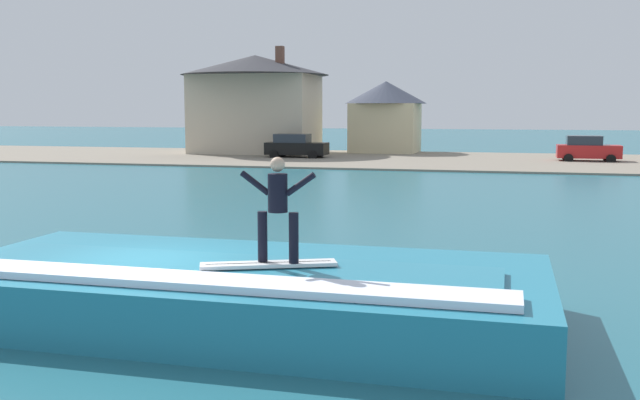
{
  "coord_description": "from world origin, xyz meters",
  "views": [
    {
      "loc": [
        5.98,
        -11.07,
        3.63
      ],
      "look_at": [
        1.6,
        5.73,
        1.47
      ],
      "focal_mm": 40.58,
      "sensor_mm": 36.0,
      "label": 1
    }
  ],
  "objects_px": {
    "car_near_shore": "(296,146)",
    "car_far_shore": "(587,149)",
    "surfer": "(278,204)",
    "surfboard": "(269,264)",
    "wave_crest": "(241,292)",
    "house_with_chimney": "(255,96)",
    "house_small_cottage": "(386,114)"
  },
  "relations": [
    {
      "from": "wave_crest",
      "to": "surfer",
      "type": "bearing_deg",
      "value": -25.22
    },
    {
      "from": "car_near_shore",
      "to": "surfboard",
      "type": "bearing_deg",
      "value": -74.05
    },
    {
      "from": "house_with_chimney",
      "to": "house_small_cottage",
      "type": "height_order",
      "value": "house_with_chimney"
    },
    {
      "from": "car_far_shore",
      "to": "surfboard",
      "type": "bearing_deg",
      "value": -102.03
    },
    {
      "from": "car_near_shore",
      "to": "house_with_chimney",
      "type": "distance_m",
      "value": 7.68
    },
    {
      "from": "surfboard",
      "to": "house_with_chimney",
      "type": "xyz_separation_m",
      "value": [
        -16.53,
        45.6,
        3.62
      ]
    },
    {
      "from": "surfer",
      "to": "house_small_cottage",
      "type": "distance_m",
      "value": 49.9
    },
    {
      "from": "house_with_chimney",
      "to": "car_far_shore",
      "type": "bearing_deg",
      "value": -7.18
    },
    {
      "from": "wave_crest",
      "to": "car_far_shore",
      "type": "height_order",
      "value": "car_far_shore"
    },
    {
      "from": "house_with_chimney",
      "to": "house_small_cottage",
      "type": "distance_m",
      "value": 10.99
    },
    {
      "from": "surfboard",
      "to": "car_far_shore",
      "type": "relative_size",
      "value": 0.52
    },
    {
      "from": "surfer",
      "to": "house_small_cottage",
      "type": "height_order",
      "value": "house_small_cottage"
    },
    {
      "from": "surfer",
      "to": "car_far_shore",
      "type": "distance_m",
      "value": 43.27
    },
    {
      "from": "house_with_chimney",
      "to": "car_near_shore",
      "type": "bearing_deg",
      "value": -43.82
    },
    {
      "from": "car_near_shore",
      "to": "car_far_shore",
      "type": "height_order",
      "value": "same"
    },
    {
      "from": "car_near_shore",
      "to": "house_with_chimney",
      "type": "bearing_deg",
      "value": 136.18
    },
    {
      "from": "wave_crest",
      "to": "house_small_cottage",
      "type": "height_order",
      "value": "house_small_cottage"
    },
    {
      "from": "surfboard",
      "to": "house_with_chimney",
      "type": "relative_size",
      "value": 0.18
    },
    {
      "from": "surfer",
      "to": "house_small_cottage",
      "type": "relative_size",
      "value": 0.25
    },
    {
      "from": "house_with_chimney",
      "to": "surfboard",
      "type": "bearing_deg",
      "value": -70.08
    },
    {
      "from": "surfboard",
      "to": "car_near_shore",
      "type": "relative_size",
      "value": 0.48
    },
    {
      "from": "wave_crest",
      "to": "car_near_shore",
      "type": "xyz_separation_m",
      "value": [
        -11.06,
        40.55,
        0.43
      ]
    },
    {
      "from": "car_far_shore",
      "to": "house_with_chimney",
      "type": "relative_size",
      "value": 0.35
    },
    {
      "from": "wave_crest",
      "to": "surfboard",
      "type": "distance_m",
      "value": 1.0
    },
    {
      "from": "car_far_shore",
      "to": "house_with_chimney",
      "type": "height_order",
      "value": "house_with_chimney"
    },
    {
      "from": "surfer",
      "to": "car_near_shore",
      "type": "relative_size",
      "value": 0.38
    },
    {
      "from": "house_with_chimney",
      "to": "surfer",
      "type": "bearing_deg",
      "value": -69.89
    },
    {
      "from": "wave_crest",
      "to": "house_small_cottage",
      "type": "relative_size",
      "value": 1.51
    },
    {
      "from": "car_near_shore",
      "to": "car_far_shore",
      "type": "distance_m",
      "value": 20.79
    },
    {
      "from": "car_far_shore",
      "to": "house_small_cottage",
      "type": "distance_m",
      "value": 17.13
    },
    {
      "from": "wave_crest",
      "to": "surfer",
      "type": "height_order",
      "value": "surfer"
    },
    {
      "from": "wave_crest",
      "to": "house_small_cottage",
      "type": "distance_m",
      "value": 49.49
    }
  ]
}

